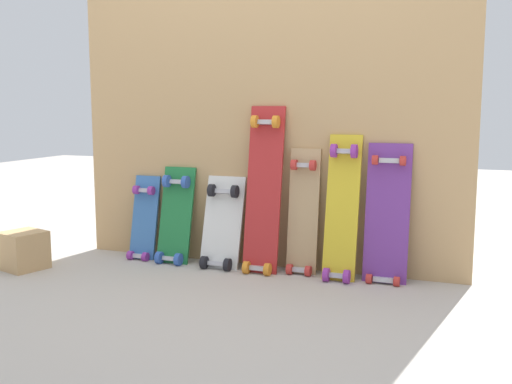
{
  "coord_description": "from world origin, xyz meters",
  "views": [
    {
      "loc": [
        1.13,
        -3.12,
        0.9
      ],
      "look_at": [
        0.0,
        -0.07,
        0.44
      ],
      "focal_mm": 42.67,
      "sensor_mm": 36.0,
      "label": 1
    }
  ],
  "objects_px": {
    "skateboard_green": "(175,220)",
    "skateboard_purple": "(387,220)",
    "skateboard_natural": "(303,217)",
    "skateboard_yellow": "(342,213)",
    "skateboard_blue": "(144,223)",
    "skateboard_red": "(263,195)",
    "wooden_crate": "(24,250)",
    "skateboard_white": "(222,228)"
  },
  "relations": [
    {
      "from": "skateboard_natural",
      "to": "skateboard_yellow",
      "type": "relative_size",
      "value": 0.91
    },
    {
      "from": "skateboard_natural",
      "to": "wooden_crate",
      "type": "xyz_separation_m",
      "value": [
        -1.47,
        -0.48,
        -0.2
      ]
    },
    {
      "from": "skateboard_green",
      "to": "wooden_crate",
      "type": "bearing_deg",
      "value": -148.14
    },
    {
      "from": "skateboard_red",
      "to": "skateboard_natural",
      "type": "relative_size",
      "value": 1.3
    },
    {
      "from": "skateboard_blue",
      "to": "skateboard_green",
      "type": "relative_size",
      "value": 0.92
    },
    {
      "from": "skateboard_blue",
      "to": "skateboard_yellow",
      "type": "distance_m",
      "value": 1.2
    },
    {
      "from": "skateboard_yellow",
      "to": "skateboard_purple",
      "type": "height_order",
      "value": "skateboard_yellow"
    },
    {
      "from": "skateboard_purple",
      "to": "skateboard_white",
      "type": "bearing_deg",
      "value": -178.18
    },
    {
      "from": "skateboard_red",
      "to": "skateboard_purple",
      "type": "bearing_deg",
      "value": 2.26
    },
    {
      "from": "skateboard_yellow",
      "to": "wooden_crate",
      "type": "height_order",
      "value": "skateboard_yellow"
    },
    {
      "from": "skateboard_natural",
      "to": "skateboard_purple",
      "type": "relative_size",
      "value": 0.95
    },
    {
      "from": "skateboard_green",
      "to": "skateboard_purple",
      "type": "height_order",
      "value": "skateboard_purple"
    },
    {
      "from": "skateboard_white",
      "to": "skateboard_natural",
      "type": "xyz_separation_m",
      "value": [
        0.46,
        0.04,
        0.08
      ]
    },
    {
      "from": "skateboard_yellow",
      "to": "skateboard_purple",
      "type": "bearing_deg",
      "value": 6.74
    },
    {
      "from": "skateboard_blue",
      "to": "skateboard_red",
      "type": "relative_size",
      "value": 0.58
    },
    {
      "from": "skateboard_blue",
      "to": "skateboard_natural",
      "type": "bearing_deg",
      "value": 1.11
    },
    {
      "from": "skateboard_green",
      "to": "skateboard_yellow",
      "type": "relative_size",
      "value": 0.75
    },
    {
      "from": "skateboard_yellow",
      "to": "skateboard_green",
      "type": "bearing_deg",
      "value": 179.81
    },
    {
      "from": "skateboard_white",
      "to": "skateboard_red",
      "type": "height_order",
      "value": "skateboard_red"
    },
    {
      "from": "skateboard_green",
      "to": "wooden_crate",
      "type": "xyz_separation_m",
      "value": [
        -0.71,
        -0.44,
        -0.14
      ]
    },
    {
      "from": "skateboard_red",
      "to": "wooden_crate",
      "type": "height_order",
      "value": "skateboard_red"
    },
    {
      "from": "skateboard_yellow",
      "to": "skateboard_purple",
      "type": "relative_size",
      "value": 1.04
    },
    {
      "from": "skateboard_blue",
      "to": "skateboard_white",
      "type": "relative_size",
      "value": 0.98
    },
    {
      "from": "skateboard_green",
      "to": "skateboard_red",
      "type": "xyz_separation_m",
      "value": [
        0.54,
        -0.0,
        0.18
      ]
    },
    {
      "from": "skateboard_green",
      "to": "skateboard_purple",
      "type": "relative_size",
      "value": 0.78
    },
    {
      "from": "skateboard_red",
      "to": "skateboard_yellow",
      "type": "bearing_deg",
      "value": -0.14
    },
    {
      "from": "skateboard_white",
      "to": "skateboard_red",
      "type": "relative_size",
      "value": 0.59
    },
    {
      "from": "skateboard_white",
      "to": "wooden_crate",
      "type": "relative_size",
      "value": 2.7
    },
    {
      "from": "skateboard_yellow",
      "to": "wooden_crate",
      "type": "distance_m",
      "value": 1.76
    },
    {
      "from": "skateboard_green",
      "to": "skateboard_yellow",
      "type": "height_order",
      "value": "skateboard_yellow"
    },
    {
      "from": "skateboard_green",
      "to": "skateboard_purple",
      "type": "bearing_deg",
      "value": 1.14
    },
    {
      "from": "skateboard_green",
      "to": "wooden_crate",
      "type": "distance_m",
      "value": 0.85
    },
    {
      "from": "skateboard_green",
      "to": "skateboard_yellow",
      "type": "xyz_separation_m",
      "value": [
        0.98,
        -0.0,
        0.1
      ]
    },
    {
      "from": "skateboard_white",
      "to": "skateboard_natural",
      "type": "height_order",
      "value": "skateboard_natural"
    },
    {
      "from": "skateboard_natural",
      "to": "skateboard_yellow",
      "type": "distance_m",
      "value": 0.23
    },
    {
      "from": "skateboard_blue",
      "to": "skateboard_natural",
      "type": "distance_m",
      "value": 0.98
    },
    {
      "from": "skateboard_red",
      "to": "skateboard_white",
      "type": "bearing_deg",
      "value": -179.36
    },
    {
      "from": "skateboard_blue",
      "to": "skateboard_purple",
      "type": "xyz_separation_m",
      "value": [
        1.42,
        0.01,
        0.11
      ]
    },
    {
      "from": "skateboard_purple",
      "to": "wooden_crate",
      "type": "distance_m",
      "value": 1.99
    },
    {
      "from": "skateboard_red",
      "to": "wooden_crate",
      "type": "xyz_separation_m",
      "value": [
        -1.25,
        -0.44,
        -0.31
      ]
    },
    {
      "from": "skateboard_natural",
      "to": "wooden_crate",
      "type": "distance_m",
      "value": 1.56
    },
    {
      "from": "skateboard_blue",
      "to": "wooden_crate",
      "type": "bearing_deg",
      "value": -137.33
    }
  ]
}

